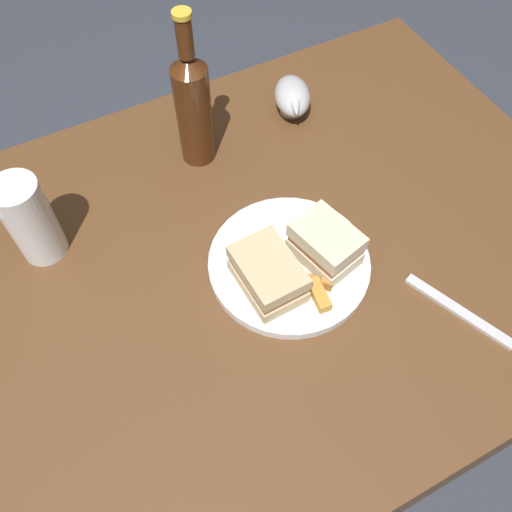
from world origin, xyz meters
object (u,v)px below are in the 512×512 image
object	(u,v)px
sandwich_half_left	(268,274)
sandwich_half_right	(326,244)
fork	(459,311)
plate	(289,263)
pint_glass	(32,223)
cider_bottle	(193,106)
gravy_boat	(292,97)

from	to	relation	value
sandwich_half_left	sandwich_half_right	size ratio (longest dim) A/B	1.02
sandwich_half_left	fork	xyz separation A→B (m)	(-0.24, 0.17, -0.04)
plate	pint_glass	world-z (taller)	pint_glass
plate	cider_bottle	size ratio (longest dim) A/B	0.90
plate	fork	xyz separation A→B (m)	(-0.19, 0.19, -0.00)
sandwich_half_left	cider_bottle	distance (m)	0.32
sandwich_half_right	fork	distance (m)	0.22
plate	sandwich_half_right	xyz separation A→B (m)	(-0.05, 0.02, 0.04)
sandwich_half_right	pint_glass	xyz separation A→B (m)	(0.39, -0.23, 0.02)
gravy_boat	fork	xyz separation A→B (m)	(-0.01, 0.50, -0.04)
plate	sandwich_half_right	size ratio (longest dim) A/B	2.23
plate	cider_bottle	world-z (taller)	cider_bottle
sandwich_half_left	fork	bearing A→B (deg)	144.81
sandwich_half_left	pint_glass	world-z (taller)	pint_glass
sandwich_half_left	gravy_boat	size ratio (longest dim) A/B	0.92
pint_glass	cider_bottle	bearing A→B (deg)	-166.25
fork	pint_glass	bearing A→B (deg)	30.27
pint_glass	plate	bearing A→B (deg)	147.48
pint_glass	fork	xyz separation A→B (m)	(-0.52, 0.40, -0.07)
sandwich_half_left	pint_glass	size ratio (longest dim) A/B	0.77
fork	gravy_boat	bearing A→B (deg)	-21.00
plate	sandwich_half_right	world-z (taller)	sandwich_half_right
sandwich_half_left	cider_bottle	bearing A→B (deg)	-94.21
plate	gravy_boat	size ratio (longest dim) A/B	2.02
sandwich_half_right	fork	bearing A→B (deg)	128.32
pint_glass	gravy_boat	size ratio (longest dim) A/B	1.20
pint_glass	cider_bottle	distance (m)	0.32
cider_bottle	plate	bearing A→B (deg)	95.42
sandwich_half_left	pint_glass	distance (m)	0.37
fork	sandwich_half_right	bearing A→B (deg)	16.25
sandwich_half_right	pint_glass	world-z (taller)	pint_glass
pint_glass	cider_bottle	size ratio (longest dim) A/B	0.53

